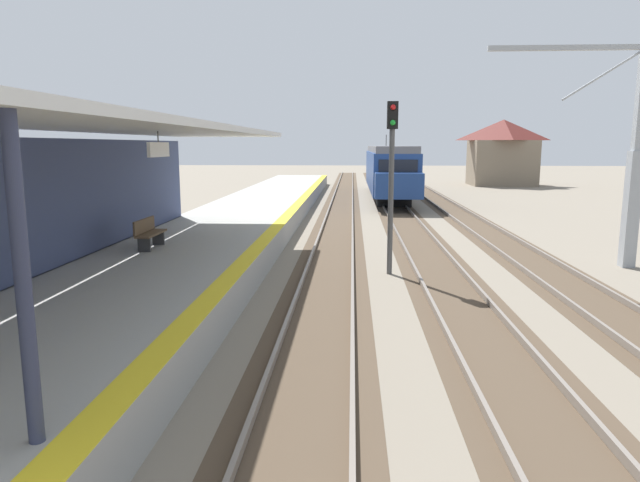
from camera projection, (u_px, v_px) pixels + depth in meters
The scene contains 10 objects.
station_platform at pixel (194, 254), 18.22m from camera, with size 5.00×80.00×0.91m.
station_building_with_canopy at pixel (35, 204), 12.23m from camera, with size 4.85×24.00×4.43m.
track_pair_nearest_platform at pixel (334, 246), 21.98m from camera, with size 2.34×120.00×0.16m.
track_pair_middle at pixel (422, 247), 21.79m from camera, with size 2.34×120.00×0.16m.
track_pair_far_side at pixel (511, 248), 21.60m from camera, with size 2.34×120.00×0.16m.
approaching_train at pixel (389, 169), 42.05m from camera, with size 2.93×19.60×4.76m.
rail_signal_post at pixel (391, 170), 16.89m from camera, with size 0.32×0.34×5.20m.
catenary_pylon_far_side at pixel (626, 156), 17.85m from camera, with size 5.00×0.40×7.50m.
platform_bench at pixel (149, 232), 16.70m from camera, with size 0.45×1.60×0.88m.
distant_trackside_house at pixel (502, 151), 55.49m from camera, with size 6.60×5.28×6.40m.
Camera 1 is at (2.59, -1.63, 3.93)m, focal length 31.64 mm.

